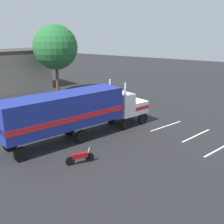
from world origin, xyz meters
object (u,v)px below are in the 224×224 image
person_bystander (94,113)px  motorcycle (80,157)px  semi_truck (75,111)px  tree_left (55,47)px

person_bystander → motorcycle: 9.13m
semi_truck → person_bystander: size_ratio=8.72×
semi_truck → motorcycle: (-3.42, -3.16, -2.04)m
person_bystander → tree_left: size_ratio=0.17×
motorcycle → tree_left: 22.93m
semi_truck → tree_left: 17.92m
person_bystander → motorcycle: size_ratio=0.90×
motorcycle → tree_left: bearing=47.1°
person_bystander → semi_truck: bearing=-163.2°
semi_truck → person_bystander: semi_truck is taller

